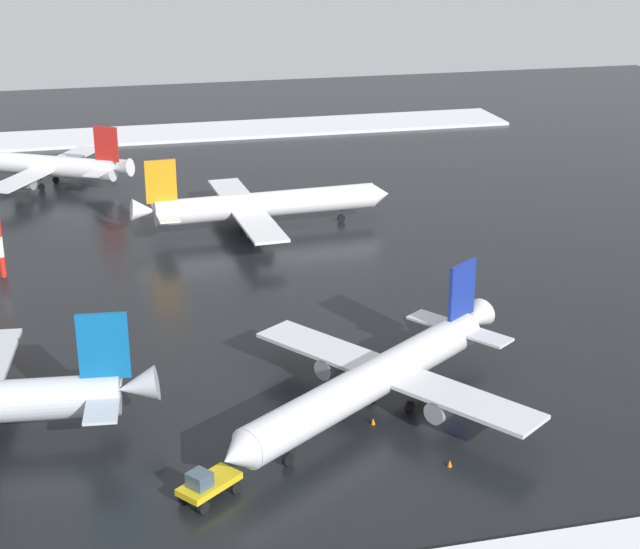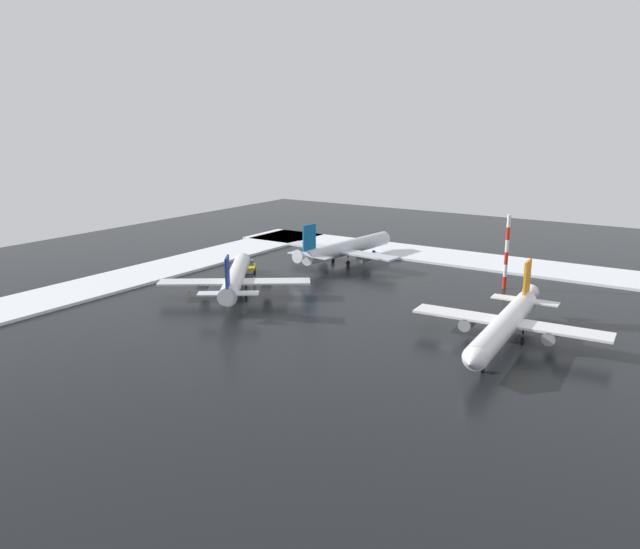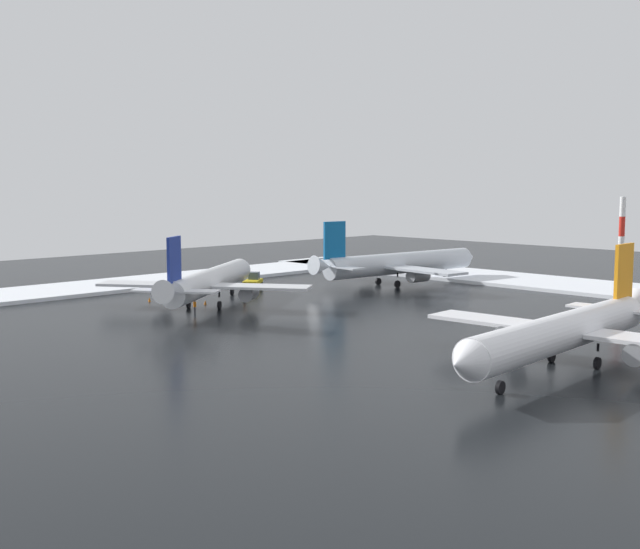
# 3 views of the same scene
# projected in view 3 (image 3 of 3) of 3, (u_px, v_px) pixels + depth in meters

# --- Properties ---
(ground_plane) EXTENTS (240.00, 240.00, 0.00)m
(ground_plane) POSITION_uv_depth(u_px,v_px,m) (482.00, 352.00, 75.79)
(ground_plane) COLOR black
(snow_bank_right) EXTENTS (14.00, 116.00, 0.54)m
(snow_bank_right) POSITION_uv_depth(u_px,v_px,m) (113.00, 285.00, 123.08)
(snow_bank_right) COLOR white
(snow_bank_right) RESTS_ON ground_plane
(airplane_parked_portside) EXTENTS (24.79, 28.79, 9.88)m
(airplane_parked_portside) POSITION_uv_depth(u_px,v_px,m) (208.00, 281.00, 103.50)
(airplane_parked_portside) COLOR silver
(airplane_parked_portside) RESTS_ON ground_plane
(airplane_parked_starboard) EXTENTS (28.30, 34.13, 10.13)m
(airplane_parked_starboard) POSITION_uv_depth(u_px,v_px,m) (565.00, 331.00, 68.43)
(airplane_parked_starboard) COLOR white
(airplane_parked_starboard) RESTS_ON ground_plane
(airplane_distant_tail) EXTENTS (29.01, 34.88, 10.35)m
(airplane_distant_tail) POSITION_uv_depth(u_px,v_px,m) (398.00, 263.00, 125.08)
(airplane_distant_tail) COLOR silver
(airplane_distant_tail) RESTS_ON ground_plane
(pushback_tug) EXTENTS (4.55, 4.99, 2.50)m
(pushback_tug) POSITION_uv_depth(u_px,v_px,m) (253.00, 280.00, 120.78)
(pushback_tug) COLOR gold
(pushback_tug) RESTS_ON ground_plane
(ground_crew_mid_apron) EXTENTS (0.36, 0.36, 1.71)m
(ground_crew_mid_apron) POSITION_uv_depth(u_px,v_px,m) (195.00, 306.00, 97.93)
(ground_crew_mid_apron) COLOR black
(ground_crew_mid_apron) RESTS_ON ground_plane
(ground_crew_by_nose_gear) EXTENTS (0.36, 0.36, 1.71)m
(ground_crew_by_nose_gear) POSITION_uv_depth(u_px,v_px,m) (245.00, 292.00, 110.10)
(ground_crew_by_nose_gear) COLOR black
(ground_crew_by_nose_gear) RESTS_ON ground_plane
(antenna_mast) EXTENTS (0.70, 0.70, 14.30)m
(antenna_mast) POSITION_uv_depth(u_px,v_px,m) (621.00, 256.00, 96.79)
(antenna_mast) COLOR red
(antenna_mast) RESTS_ON ground_plane
(traffic_cone_near_nose) EXTENTS (0.36, 0.36, 0.55)m
(traffic_cone_near_nose) POSITION_uv_depth(u_px,v_px,m) (149.00, 299.00, 108.15)
(traffic_cone_near_nose) COLOR orange
(traffic_cone_near_nose) RESTS_ON ground_plane
(traffic_cone_mid_line) EXTENTS (0.36, 0.36, 0.55)m
(traffic_cone_mid_line) POSITION_uv_depth(u_px,v_px,m) (205.00, 302.00, 105.52)
(traffic_cone_mid_line) COLOR orange
(traffic_cone_mid_line) RESTS_ON ground_plane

